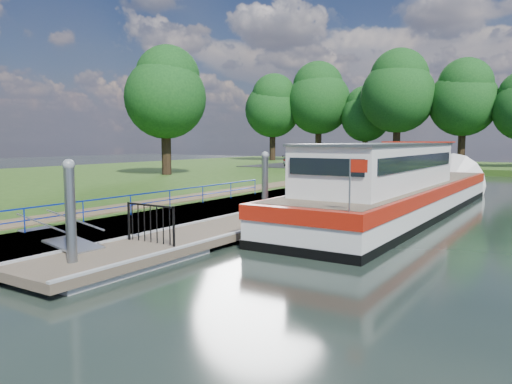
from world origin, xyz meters
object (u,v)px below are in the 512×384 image
Objects in this scene: car_c at (297,160)px; car_d at (348,159)px; pontoon at (315,208)px; car_a at (347,161)px; car_b at (315,161)px; barge at (403,190)px.

car_c is 5.69m from car_d.
car_c is (-13.21, 22.66, 1.21)m from pontoon.
car_a is (-8.22, 23.58, 1.25)m from pontoon.
car_a is 1.08× the size of car_b.
barge is 26.76m from car_c.
car_a is at bearing 118.52° from barge.
car_d is (3.67, 4.35, 0.07)m from car_c.
car_c reaches higher than car_b.
pontoon is 7.86× the size of car_c.
car_c is (-4.99, -0.92, -0.05)m from car_a.
barge reaches higher than car_b.
barge is at bearing -77.26° from car_a.
car_a reaches higher than pontoon.
car_b is at bearing 125.14° from barge.
car_a is 0.92× the size of car_c.
car_a is at bearing -79.90° from car_d.
car_d is at bearing 109.46° from pontoon.
barge is 6.00× the size of car_a.
car_d reaches higher than car_a.
pontoon is 25.00m from car_a.
barge is at bearing -73.48° from car_d.
barge is 4.72× the size of car_d.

